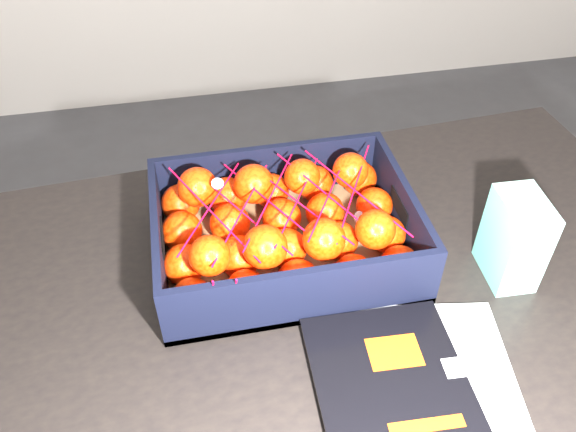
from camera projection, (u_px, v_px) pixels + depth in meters
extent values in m
plane|color=#3B3B3E|center=(401.00, 403.00, 1.63)|extent=(3.50, 3.50, 0.00)
cube|color=black|center=(356.00, 293.00, 0.97)|extent=(1.25, 0.87, 0.04)
cylinder|color=black|center=(79.00, 320.00, 1.40)|extent=(0.06, 0.06, 0.71)
cylinder|color=black|center=(508.00, 254.00, 1.56)|extent=(0.06, 0.06, 0.71)
cube|color=silver|center=(417.00, 392.00, 0.81)|extent=(0.27, 0.32, 0.01)
cube|color=silver|center=(441.00, 385.00, 0.81)|extent=(0.25, 0.31, 0.01)
cube|color=black|center=(395.00, 391.00, 0.80)|extent=(0.22, 0.29, 0.01)
cube|color=#FF500D|center=(394.00, 352.00, 0.84)|extent=(0.08, 0.06, 0.00)
cube|color=white|center=(463.00, 367.00, 0.83)|extent=(0.06, 0.04, 0.00)
cube|color=#FF500D|center=(427.00, 425.00, 0.76)|extent=(0.10, 0.02, 0.00)
cube|color=brown|center=(285.00, 249.00, 1.01)|extent=(0.42, 0.32, 0.01)
cube|color=black|center=(268.00, 172.00, 1.09)|extent=(0.42, 0.01, 0.11)
cube|color=black|center=(305.00, 297.00, 0.87)|extent=(0.42, 0.01, 0.11)
cube|color=black|center=(159.00, 245.00, 0.95)|extent=(0.01, 0.29, 0.11)
cube|color=black|center=(402.00, 211.00, 1.01)|extent=(0.01, 0.29, 0.11)
sphere|color=#FF2C05|center=(193.00, 300.00, 0.88)|extent=(0.07, 0.07, 0.07)
sphere|color=#FF2C05|center=(184.00, 265.00, 0.93)|extent=(0.07, 0.07, 0.07)
sphere|color=#FF2C05|center=(182.00, 231.00, 0.99)|extent=(0.07, 0.07, 0.07)
sphere|color=#FF2C05|center=(181.00, 203.00, 1.04)|extent=(0.07, 0.07, 0.07)
sphere|color=#FF2C05|center=(246.00, 291.00, 0.89)|extent=(0.07, 0.07, 0.07)
sphere|color=#FF2C05|center=(239.00, 257.00, 0.95)|extent=(0.07, 0.07, 0.07)
sphere|color=#FF2C05|center=(230.00, 224.00, 1.00)|extent=(0.07, 0.07, 0.07)
sphere|color=#FF2C05|center=(227.00, 196.00, 1.06)|extent=(0.07, 0.07, 0.07)
sphere|color=#FF2C05|center=(299.00, 281.00, 0.91)|extent=(0.07, 0.07, 0.07)
sphere|color=#FF2C05|center=(287.00, 248.00, 0.96)|extent=(0.07, 0.07, 0.07)
sphere|color=#FF2C05|center=(282.00, 218.00, 1.01)|extent=(0.07, 0.07, 0.07)
sphere|color=#FF2C05|center=(271.00, 191.00, 1.07)|extent=(0.06, 0.06, 0.06)
sphere|color=#FF2C05|center=(353.00, 275.00, 0.92)|extent=(0.07, 0.07, 0.07)
sphere|color=#FF2C05|center=(339.00, 241.00, 0.97)|extent=(0.06, 0.06, 0.06)
sphere|color=#FF2C05|center=(325.00, 212.00, 1.03)|extent=(0.07, 0.07, 0.07)
sphere|color=#FF2C05|center=(315.00, 183.00, 1.08)|extent=(0.07, 0.07, 0.07)
sphere|color=#FF2C05|center=(400.00, 266.00, 0.93)|extent=(0.07, 0.07, 0.07)
sphere|color=#FF2C05|center=(387.00, 234.00, 0.98)|extent=(0.06, 0.06, 0.06)
sphere|color=#FF2C05|center=(374.00, 206.00, 1.04)|extent=(0.06, 0.06, 0.06)
sphere|color=#FF2C05|center=(359.00, 179.00, 1.09)|extent=(0.06, 0.06, 0.06)
sphere|color=#FF2C05|center=(209.00, 256.00, 0.87)|extent=(0.06, 0.06, 0.06)
sphere|color=#FF2C05|center=(198.00, 187.00, 0.99)|extent=(0.07, 0.07, 0.07)
sphere|color=#FF2C05|center=(265.00, 247.00, 0.89)|extent=(0.07, 0.07, 0.07)
sphere|color=#FF2C05|center=(254.00, 184.00, 1.00)|extent=(0.07, 0.07, 0.07)
sphere|color=#FF2C05|center=(324.00, 239.00, 0.90)|extent=(0.07, 0.07, 0.07)
sphere|color=#FF2C05|center=(302.00, 177.00, 1.01)|extent=(0.06, 0.06, 0.06)
sphere|color=#FF2C05|center=(375.00, 229.00, 0.92)|extent=(0.06, 0.06, 0.06)
sphere|color=#FF2C05|center=(350.00, 170.00, 1.03)|extent=(0.06, 0.06, 0.06)
cylinder|color=red|center=(212.00, 212.00, 0.91)|extent=(0.12, 0.22, 0.03)
cylinder|color=red|center=(242.00, 212.00, 0.92)|extent=(0.12, 0.22, 0.01)
cylinder|color=red|center=(269.00, 201.00, 0.94)|extent=(0.12, 0.22, 0.00)
cylinder|color=red|center=(299.00, 203.00, 0.94)|extent=(0.12, 0.22, 0.01)
cylinder|color=red|center=(326.00, 193.00, 0.95)|extent=(0.12, 0.22, 0.02)
cylinder|color=red|center=(356.00, 191.00, 0.95)|extent=(0.12, 0.22, 0.02)
cylinder|color=red|center=(211.00, 206.00, 0.93)|extent=(0.12, 0.22, 0.02)
cylinder|color=red|center=(242.00, 211.00, 0.92)|extent=(0.12, 0.22, 0.00)
cylinder|color=red|center=(269.00, 199.00, 0.93)|extent=(0.12, 0.22, 0.00)
cylinder|color=red|center=(298.00, 199.00, 0.95)|extent=(0.12, 0.22, 0.02)
cylinder|color=red|center=(328.00, 196.00, 0.94)|extent=(0.12, 0.22, 0.03)
cylinder|color=red|center=(354.00, 191.00, 0.96)|extent=(0.12, 0.22, 0.01)
cylinder|color=red|center=(214.00, 293.00, 0.84)|extent=(0.00, 0.03, 0.09)
cylinder|color=red|center=(235.00, 290.00, 0.84)|extent=(0.01, 0.04, 0.08)
cube|color=silver|center=(514.00, 239.00, 0.93)|extent=(0.07, 0.11, 0.15)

